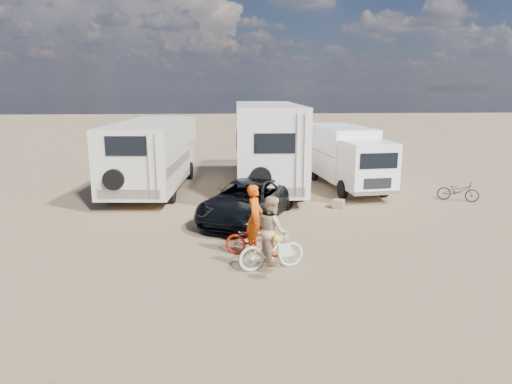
{
  "coord_description": "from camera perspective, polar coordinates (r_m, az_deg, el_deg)",
  "views": [
    {
      "loc": [
        -2.02,
        -12.72,
        4.41
      ],
      "look_at": [
        -1.04,
        0.91,
        1.3
      ],
      "focal_mm": 32.02,
      "sensor_mm": 36.0,
      "label": 1
    }
  ],
  "objects": [
    {
      "name": "box_truck",
      "position": [
        20.88,
        11.3,
        4.15
      ],
      "size": [
        2.66,
        6.7,
        2.71
      ],
      "primitive_type": null,
      "rotation": [
        0.0,
        0.0,
        0.1
      ],
      "color": "white",
      "rests_on": "ground"
    },
    {
      "name": "rv_left",
      "position": [
        20.59,
        -12.7,
        4.39
      ],
      "size": [
        3.28,
        8.28,
        3.01
      ],
      "primitive_type": null,
      "rotation": [
        0.0,
        0.0,
        -0.08
      ],
      "color": "beige",
      "rests_on": "ground"
    },
    {
      "name": "bike_man",
      "position": [
        12.33,
        -0.13,
        -6.03
      ],
      "size": [
        1.72,
        1.05,
        0.85
      ],
      "primitive_type": "imported",
      "rotation": [
        0.0,
        0.0,
        1.25
      ],
      "color": "red",
      "rests_on": "ground"
    },
    {
      "name": "rv_main",
      "position": [
        20.36,
        1.37,
        5.66
      ],
      "size": [
        2.9,
        8.4,
        3.75
      ],
      "primitive_type": null,
      "rotation": [
        0.0,
        0.0,
        -0.03
      ],
      "color": "silver",
      "rests_on": "ground"
    },
    {
      "name": "bike_woman",
      "position": [
        11.38,
        1.97,
        -7.23
      ],
      "size": [
        1.76,
        0.86,
        1.02
      ],
      "primitive_type": "imported",
      "rotation": [
        0.0,
        0.0,
        1.81
      ],
      "color": "beige",
      "rests_on": "ground"
    },
    {
      "name": "bike_parked",
      "position": [
        19.93,
        23.94,
        0.12
      ],
      "size": [
        1.64,
        1.21,
        0.82
      ],
      "primitive_type": "imported",
      "rotation": [
        0.0,
        0.0,
        1.09
      ],
      "color": "#272926",
      "rests_on": "ground"
    },
    {
      "name": "crate",
      "position": [
        17.44,
        10.27,
        -1.49
      ],
      "size": [
        0.53,
        0.53,
        0.32
      ],
      "primitive_type": "cube",
      "rotation": [
        0.0,
        0.0,
        -0.38
      ],
      "color": "#8C7550",
      "rests_on": "ground"
    },
    {
      "name": "dark_suv",
      "position": [
        15.56,
        -1.13,
        -1.1
      ],
      "size": [
        3.95,
        5.3,
        1.34
      ],
      "primitive_type": "imported",
      "rotation": [
        0.0,
        0.0,
        -0.41
      ],
      "color": "black",
      "rests_on": "ground"
    },
    {
      "name": "cooler",
      "position": [
        15.55,
        -5.76,
        -2.94
      ],
      "size": [
        0.6,
        0.51,
        0.41
      ],
      "primitive_type": "cube",
      "rotation": [
        0.0,
        0.0,
        0.32
      ],
      "color": "teal",
      "rests_on": "ground"
    },
    {
      "name": "ground",
      "position": [
        13.62,
        4.67,
        -6.12
      ],
      "size": [
        140.0,
        140.0,
        0.0
      ],
      "primitive_type": "plane",
      "color": "#907656",
      "rests_on": "ground"
    },
    {
      "name": "rider_woman",
      "position": [
        11.27,
        1.98,
        -5.59
      ],
      "size": [
        0.82,
        0.96,
        1.7
      ],
      "primitive_type": "imported",
      "rotation": [
        0.0,
        0.0,
        1.81
      ],
      "color": "tan",
      "rests_on": "ground"
    },
    {
      "name": "rider_man",
      "position": [
        12.19,
        -0.13,
        -4.0
      ],
      "size": [
        0.6,
        0.74,
        1.77
      ],
      "primitive_type": "imported",
      "rotation": [
        0.0,
        0.0,
        1.25
      ],
      "color": "#D04709",
      "rests_on": "ground"
    }
  ]
}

